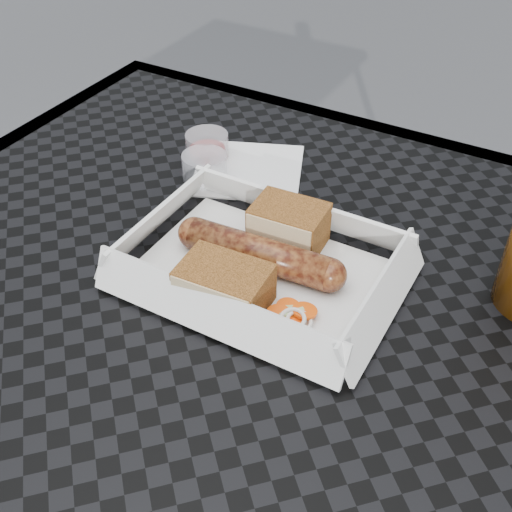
{
  "coord_description": "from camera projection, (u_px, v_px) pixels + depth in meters",
  "views": [
    {
      "loc": [
        0.22,
        -0.33,
        1.14
      ],
      "look_at": [
        0.01,
        0.06,
        0.78
      ],
      "focal_mm": 45.0,
      "sensor_mm": 36.0,
      "label": 1
    }
  ],
  "objects": [
    {
      "name": "patio_table",
      "position": [
        221.0,
        372.0,
        0.61
      ],
      "size": [
        0.8,
        0.8,
        0.74
      ],
      "color": "black",
      "rests_on": "ground"
    },
    {
      "name": "food_tray",
      "position": [
        261.0,
        273.0,
        0.6
      ],
      "size": [
        0.22,
        0.15,
        0.0
      ],
      "primitive_type": "cube",
      "color": "white",
      "rests_on": "patio_table"
    },
    {
      "name": "bratwurst",
      "position": [
        259.0,
        253.0,
        0.59
      ],
      "size": [
        0.17,
        0.04,
        0.03
      ],
      "rotation": [
        0.0,
        0.0,
        0.06
      ],
      "color": "brown",
      "rests_on": "food_tray"
    },
    {
      "name": "bread_near",
      "position": [
        289.0,
        226.0,
        0.61
      ],
      "size": [
        0.07,
        0.05,
        0.04
      ],
      "primitive_type": "cube",
      "rotation": [
        0.0,
        0.0,
        0.06
      ],
      "color": "brown",
      "rests_on": "food_tray"
    },
    {
      "name": "bread_far",
      "position": [
        224.0,
        286.0,
        0.55
      ],
      "size": [
        0.08,
        0.06,
        0.04
      ],
      "primitive_type": "cube",
      "rotation": [
        0.0,
        0.0,
        0.06
      ],
      "color": "brown",
      "rests_on": "food_tray"
    },
    {
      "name": "veg_garnish",
      "position": [
        293.0,
        318.0,
        0.55
      ],
      "size": [
        0.03,
        0.03,
        0.0
      ],
      "color": "#FE540B",
      "rests_on": "food_tray"
    },
    {
      "name": "napkin",
      "position": [
        248.0,
        170.0,
        0.74
      ],
      "size": [
        0.16,
        0.16,
        0.0
      ],
      "primitive_type": "cube",
      "rotation": [
        0.0,
        0.0,
        0.39
      ],
      "color": "white",
      "rests_on": "patio_table"
    },
    {
      "name": "condiment_cup_sauce",
      "position": [
        207.0,
        146.0,
        0.75
      ],
      "size": [
        0.05,
        0.05,
        0.03
      ],
      "primitive_type": "cylinder",
      "color": "maroon",
      "rests_on": "patio_table"
    },
    {
      "name": "condiment_cup_empty",
      "position": [
        205.0,
        167.0,
        0.71
      ],
      "size": [
        0.05,
        0.05,
        0.03
      ],
      "primitive_type": "cylinder",
      "color": "silver",
      "rests_on": "patio_table"
    }
  ]
}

